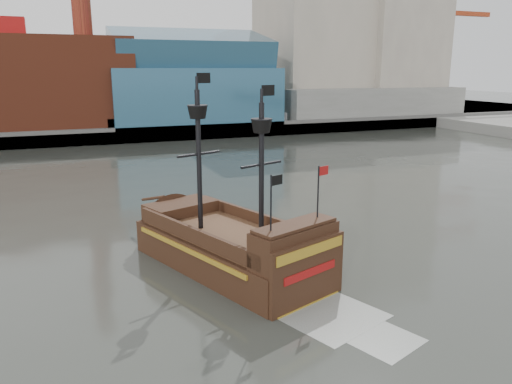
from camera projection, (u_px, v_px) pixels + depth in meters
name	position (u px, v px, depth m)	size (l,w,h in m)	color
ground	(347.00, 299.00, 26.75)	(400.00, 400.00, 0.00)	#2D2F2A
promenade_far	(123.00, 120.00, 109.44)	(220.00, 60.00, 2.00)	slate
seawall	(146.00, 134.00, 82.77)	(220.00, 1.00, 2.60)	#4C4C49
skyline	(147.00, 3.00, 98.90)	(149.00, 45.00, 62.00)	brown
crane_a	(447.00, 39.00, 124.26)	(22.50, 4.00, 32.25)	slate
crane_b	(447.00, 55.00, 137.57)	(19.10, 4.00, 26.25)	slate
pirate_ship	(231.00, 251.00, 30.48)	(10.46, 17.58, 12.64)	black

